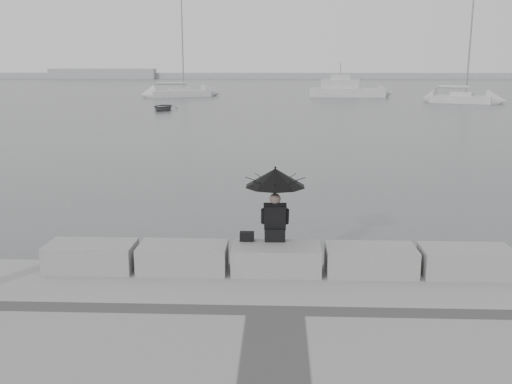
{
  "coord_description": "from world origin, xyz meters",
  "views": [
    {
      "loc": [
        0.03,
        -10.26,
        4.21
      ],
      "look_at": [
        -0.51,
        3.0,
        1.21
      ],
      "focal_mm": 40.0,
      "sensor_mm": 36.0,
      "label": 1
    }
  ],
  "objects_px": {
    "sailboat_right": "(462,98)",
    "dinghy": "(163,107)",
    "seated_person": "(275,188)",
    "sailboat_left": "(180,93)",
    "motor_cruiser": "(347,90)"
  },
  "relations": [
    {
      "from": "motor_cruiser",
      "to": "dinghy",
      "type": "height_order",
      "value": "motor_cruiser"
    },
    {
      "from": "seated_person",
      "to": "sailboat_left",
      "type": "bearing_deg",
      "value": 99.19
    },
    {
      "from": "sailboat_right",
      "to": "motor_cruiser",
      "type": "bearing_deg",
      "value": 162.64
    },
    {
      "from": "sailboat_left",
      "to": "dinghy",
      "type": "height_order",
      "value": "sailboat_left"
    },
    {
      "from": "seated_person",
      "to": "sailboat_left",
      "type": "height_order",
      "value": "sailboat_left"
    },
    {
      "from": "sailboat_left",
      "to": "motor_cruiser",
      "type": "bearing_deg",
      "value": -23.35
    },
    {
      "from": "sailboat_right",
      "to": "motor_cruiser",
      "type": "height_order",
      "value": "sailboat_right"
    },
    {
      "from": "sailboat_right",
      "to": "dinghy",
      "type": "relative_size",
      "value": 3.67
    },
    {
      "from": "motor_cruiser",
      "to": "dinghy",
      "type": "relative_size",
      "value": 2.78
    },
    {
      "from": "sailboat_left",
      "to": "dinghy",
      "type": "xyz_separation_m",
      "value": [
        2.12,
        -21.84,
        -0.23
      ]
    },
    {
      "from": "sailboat_left",
      "to": "motor_cruiser",
      "type": "xyz_separation_m",
      "value": [
        21.58,
        0.82,
        0.37
      ]
    },
    {
      "from": "sailboat_right",
      "to": "dinghy",
      "type": "bearing_deg",
      "value": -131.25
    },
    {
      "from": "seated_person",
      "to": "motor_cruiser",
      "type": "relative_size",
      "value": 0.14
    },
    {
      "from": "seated_person",
      "to": "sailboat_right",
      "type": "relative_size",
      "value": 0.11
    },
    {
      "from": "sailboat_right",
      "to": "dinghy",
      "type": "height_order",
      "value": "sailboat_right"
    }
  ]
}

